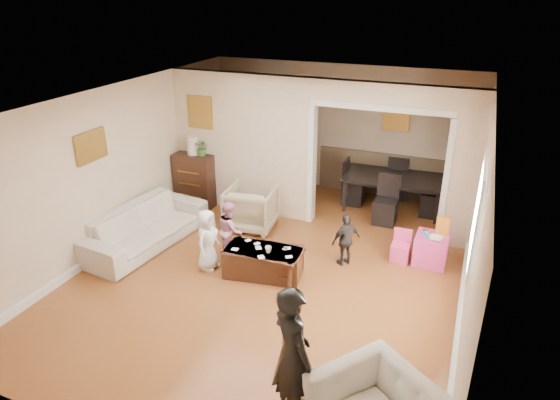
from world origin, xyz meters
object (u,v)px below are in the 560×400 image
at_px(coffee_cup, 268,250).
at_px(child_kneel_b, 230,230).
at_px(sofa, 145,226).
at_px(play_table, 431,249).
at_px(dining_table, 392,193).
at_px(coffee_table, 264,262).
at_px(armchair_back, 251,208).
at_px(adult_person, 292,356).
at_px(dresser, 195,180).
at_px(table_lamp, 193,145).
at_px(child_toddler, 346,240).
at_px(cyan_cup, 426,234).
at_px(child_kneel_a, 208,240).

bearing_deg(coffee_cup, child_kneel_b, 156.37).
bearing_deg(sofa, play_table, -68.84).
bearing_deg(dining_table, coffee_table, -116.55).
height_order(armchair_back, adult_person, adult_person).
xyz_separation_m(armchair_back, dresser, (-1.43, 0.49, 0.14)).
height_order(table_lamp, play_table, table_lamp).
bearing_deg(adult_person, sofa, 4.01).
xyz_separation_m(armchair_back, coffee_table, (0.83, -1.35, -0.18)).
height_order(adult_person, child_kneel_b, adult_person).
relative_size(play_table, child_toddler, 0.58).
relative_size(adult_person, child_toddler, 1.81).
bearing_deg(play_table, table_lamp, 173.04).
bearing_deg(child_kneel_b, child_toddler, -104.78).
distance_m(armchair_back, coffee_table, 1.60).
height_order(dresser, adult_person, adult_person).
distance_m(coffee_table, dining_table, 3.36).
bearing_deg(child_toddler, cyan_cup, 154.16).
bearing_deg(dining_table, table_lamp, -164.04).
distance_m(coffee_cup, child_kneel_b, 0.87).
bearing_deg(child_kneel_b, armchair_back, -22.19).
height_order(coffee_cup, dining_table, dining_table).
bearing_deg(armchair_back, sofa, 34.95).
bearing_deg(cyan_cup, coffee_cup, -148.21).
bearing_deg(coffee_cup, dresser, 141.28).
bearing_deg(sofa, child_toddler, -72.47).
distance_m(coffee_table, child_kneel_a, 0.90).
bearing_deg(coffee_cup, sofa, 175.74).
relative_size(sofa, play_table, 4.65).
bearing_deg(coffee_cup, child_toddler, 40.10).
relative_size(sofa, child_kneel_a, 2.35).
relative_size(coffee_table, child_toddler, 1.34).
relative_size(coffee_table, dining_table, 0.60).
bearing_deg(child_kneel_a, coffee_cup, -83.19).
height_order(sofa, dining_table, sofa).
relative_size(dresser, dining_table, 0.56).
distance_m(table_lamp, adult_person, 5.52).
distance_m(coffee_table, play_table, 2.61).
relative_size(coffee_cup, child_kneel_a, 0.10).
xyz_separation_m(table_lamp, cyan_cup, (4.43, -0.60, -0.72)).
height_order(coffee_cup, child_kneel_a, child_kneel_a).
bearing_deg(dresser, child_kneel_a, -54.73).
bearing_deg(coffee_table, coffee_cup, -26.57).
height_order(armchair_back, child_toddler, child_toddler).
relative_size(table_lamp, adult_person, 0.24).
height_order(child_kneel_b, child_toddler, child_kneel_b).
relative_size(play_table, adult_person, 0.32).
height_order(sofa, cyan_cup, sofa).
relative_size(armchair_back, dresser, 0.81).
xyz_separation_m(table_lamp, child_toddler, (3.31, -1.09, -0.81)).
height_order(armchair_back, coffee_cup, armchair_back).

